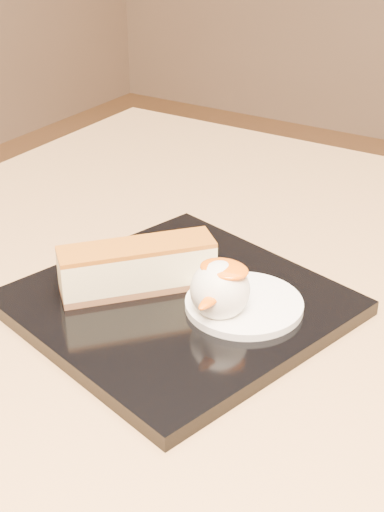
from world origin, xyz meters
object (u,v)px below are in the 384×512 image
Objects in this scene: dessert_plate at (178,304)px; cheesecake at (137,267)px; ice_cream_scoop at (220,290)px; table at (236,464)px.

cheesecake is (-0.03, -0.00, 0.03)m from dessert_plate.
ice_cream_scoop is (0.07, 0.00, 0.00)m from cheesecake.
table is at bearing 73.52° from ice_cream_scoop.
dessert_plate is (-0.05, -0.02, 0.16)m from table.
dessert_plate is 0.04m from cheesecake.
table is 0.17m from dessert_plate.
cheesecake is at bearing -171.87° from dessert_plate.
dessert_plate is 4.94× the size of ice_cream_scoop.
dessert_plate is at bearing 172.87° from ice_cream_scoop.
cheesecake reaches higher than table.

